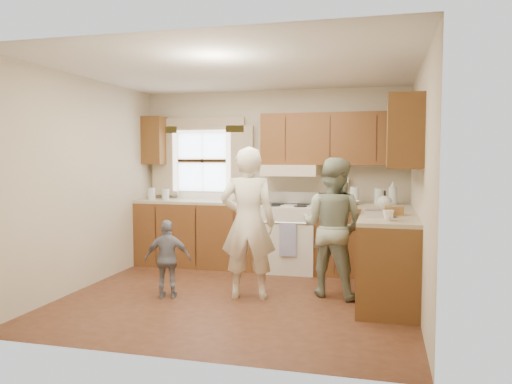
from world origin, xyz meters
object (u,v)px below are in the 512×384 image
(stove, at_px, (289,237))
(woman_left, at_px, (248,223))
(woman_right, at_px, (333,227))
(child, at_px, (168,259))

(stove, relative_size, woman_left, 0.64)
(woman_right, distance_m, child, 1.87)
(child, bearing_deg, woman_left, 178.07)
(woman_right, height_order, child, woman_right)
(woman_left, distance_m, child, 0.97)
(stove, xyz_separation_m, child, (-1.05, -1.63, -0.03))
(stove, distance_m, woman_right, 1.33)
(stove, xyz_separation_m, woman_left, (-0.19, -1.43, 0.37))
(woman_right, bearing_deg, stove, -38.87)
(child, bearing_deg, woman_right, -178.13)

